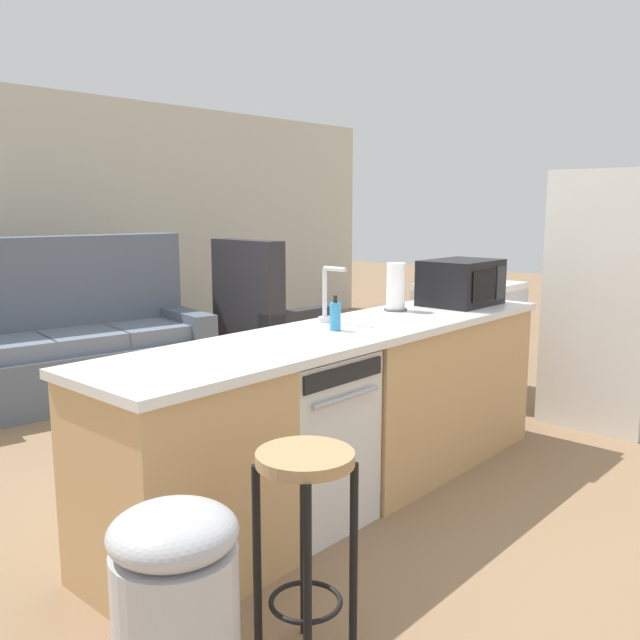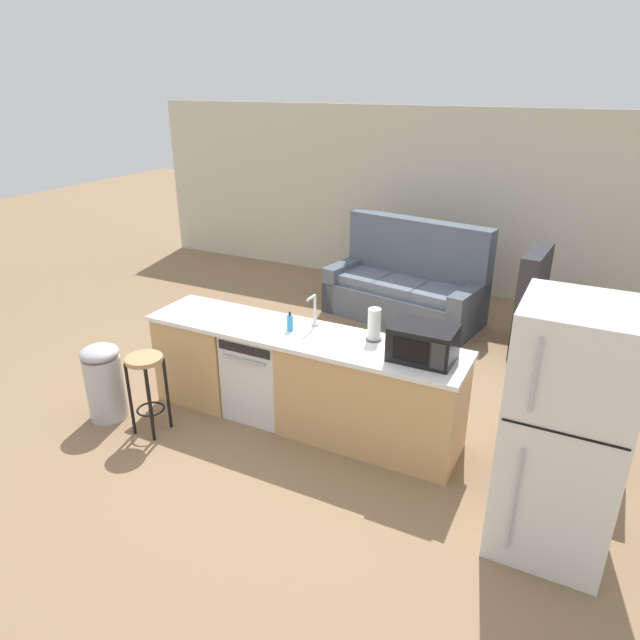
{
  "view_description": "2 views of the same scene",
  "coord_description": "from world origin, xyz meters",
  "px_view_note": "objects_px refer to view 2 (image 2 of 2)",
  "views": [
    {
      "loc": [
        -2.48,
        -2.14,
        1.52
      ],
      "look_at": [
        0.56,
        0.57,
        0.82
      ],
      "focal_mm": 38.0,
      "sensor_mm": 36.0,
      "label": 1
    },
    {
      "loc": [
        2.35,
        -3.96,
        2.94
      ],
      "look_at": [
        0.23,
        0.21,
        0.96
      ],
      "focal_mm": 32.0,
      "sensor_mm": 36.0,
      "label": 2
    }
  ],
  "objects_px": {
    "kettle": "(604,347)",
    "couch": "(408,288)",
    "soap_bottle": "(290,323)",
    "paper_towel_roll": "(374,325)",
    "bar_stool": "(146,378)",
    "dishwasher": "(263,372)",
    "trash_bin": "(104,381)",
    "stove_range": "(568,408)",
    "armchair": "(546,325)",
    "refrigerator": "(564,433)",
    "microwave": "(423,343)"
  },
  "relations": [
    {
      "from": "kettle",
      "to": "couch",
      "type": "height_order",
      "value": "couch"
    },
    {
      "from": "soap_bottle",
      "to": "paper_towel_roll",
      "type": "bearing_deg",
      "value": 11.77
    },
    {
      "from": "soap_bottle",
      "to": "kettle",
      "type": "height_order",
      "value": "kettle"
    },
    {
      "from": "couch",
      "to": "bar_stool",
      "type": "bearing_deg",
      "value": -107.73
    },
    {
      "from": "dishwasher",
      "to": "trash_bin",
      "type": "distance_m",
      "value": 1.46
    },
    {
      "from": "stove_range",
      "to": "bar_stool",
      "type": "distance_m",
      "value": 3.57
    },
    {
      "from": "bar_stool",
      "to": "trash_bin",
      "type": "xyz_separation_m",
      "value": [
        -0.52,
        -0.01,
        -0.16
      ]
    },
    {
      "from": "kettle",
      "to": "armchair",
      "type": "bearing_deg",
      "value": 106.93
    },
    {
      "from": "paper_towel_roll",
      "to": "armchair",
      "type": "height_order",
      "value": "armchair"
    },
    {
      "from": "refrigerator",
      "to": "paper_towel_roll",
      "type": "xyz_separation_m",
      "value": [
        -1.58,
        0.71,
        0.16
      ]
    },
    {
      "from": "armchair",
      "to": "trash_bin",
      "type": "bearing_deg",
      "value": -136.46
    },
    {
      "from": "microwave",
      "to": "bar_stool",
      "type": "height_order",
      "value": "microwave"
    },
    {
      "from": "kettle",
      "to": "trash_bin",
      "type": "xyz_separation_m",
      "value": [
        -4.02,
        -1.43,
        -0.61
      ]
    },
    {
      "from": "paper_towel_roll",
      "to": "trash_bin",
      "type": "relative_size",
      "value": 0.38
    },
    {
      "from": "trash_bin",
      "to": "dishwasher",
      "type": "bearing_deg",
      "value": 31.02
    },
    {
      "from": "couch",
      "to": "armchair",
      "type": "relative_size",
      "value": 1.77
    },
    {
      "from": "dishwasher",
      "to": "couch",
      "type": "xyz_separation_m",
      "value": [
        0.43,
        2.88,
        -0.03
      ]
    },
    {
      "from": "armchair",
      "to": "kettle",
      "type": "bearing_deg",
      "value": -73.07
    },
    {
      "from": "kettle",
      "to": "bar_stool",
      "type": "bearing_deg",
      "value": -157.92
    },
    {
      "from": "trash_bin",
      "to": "armchair",
      "type": "bearing_deg",
      "value": 43.54
    },
    {
      "from": "kettle",
      "to": "bar_stool",
      "type": "relative_size",
      "value": 0.28
    },
    {
      "from": "kettle",
      "to": "couch",
      "type": "xyz_separation_m",
      "value": [
        -2.34,
        2.2,
        -0.59
      ]
    },
    {
      "from": "dishwasher",
      "to": "couch",
      "type": "distance_m",
      "value": 2.91
    },
    {
      "from": "paper_towel_roll",
      "to": "trash_bin",
      "type": "distance_m",
      "value": 2.54
    },
    {
      "from": "soap_bottle",
      "to": "bar_stool",
      "type": "height_order",
      "value": "soap_bottle"
    },
    {
      "from": "microwave",
      "to": "soap_bottle",
      "type": "xyz_separation_m",
      "value": [
        -1.2,
        0.01,
        -0.07
      ]
    },
    {
      "from": "refrigerator",
      "to": "microwave",
      "type": "relative_size",
      "value": 3.5
    },
    {
      "from": "soap_bottle",
      "to": "trash_bin",
      "type": "relative_size",
      "value": 0.24
    },
    {
      "from": "soap_bottle",
      "to": "dishwasher",
      "type": "bearing_deg",
      "value": -178.43
    },
    {
      "from": "refrigerator",
      "to": "trash_bin",
      "type": "height_order",
      "value": "refrigerator"
    },
    {
      "from": "trash_bin",
      "to": "paper_towel_roll",
      "type": "bearing_deg",
      "value": 21.88
    },
    {
      "from": "refrigerator",
      "to": "couch",
      "type": "bearing_deg",
      "value": 122.32
    },
    {
      "from": "refrigerator",
      "to": "microwave",
      "type": "xyz_separation_m",
      "value": [
        -1.1,
        0.55,
        0.17
      ]
    },
    {
      "from": "dishwasher",
      "to": "refrigerator",
      "type": "bearing_deg",
      "value": -11.93
    },
    {
      "from": "microwave",
      "to": "bar_stool",
      "type": "distance_m",
      "value": 2.4
    },
    {
      "from": "soap_bottle",
      "to": "trash_bin",
      "type": "xyz_separation_m",
      "value": [
        -1.54,
        -0.76,
        -0.59
      ]
    },
    {
      "from": "dishwasher",
      "to": "couch",
      "type": "relative_size",
      "value": 0.4
    },
    {
      "from": "soap_bottle",
      "to": "armchair",
      "type": "bearing_deg",
      "value": 52.86
    },
    {
      "from": "trash_bin",
      "to": "couch",
      "type": "height_order",
      "value": "couch"
    },
    {
      "from": "refrigerator",
      "to": "bar_stool",
      "type": "xyz_separation_m",
      "value": [
        -3.33,
        -0.19,
        -0.34
      ]
    },
    {
      "from": "microwave",
      "to": "paper_towel_roll",
      "type": "relative_size",
      "value": 1.77
    },
    {
      "from": "dishwasher",
      "to": "armchair",
      "type": "distance_m",
      "value": 3.36
    },
    {
      "from": "refrigerator",
      "to": "microwave",
      "type": "bearing_deg",
      "value": 153.59
    },
    {
      "from": "kettle",
      "to": "trash_bin",
      "type": "bearing_deg",
      "value": -160.4
    },
    {
      "from": "refrigerator",
      "to": "dishwasher",
      "type": "bearing_deg",
      "value": 168.07
    },
    {
      "from": "microwave",
      "to": "armchair",
      "type": "relative_size",
      "value": 0.42
    },
    {
      "from": "couch",
      "to": "paper_towel_roll",
      "type": "bearing_deg",
      "value": -77.73
    },
    {
      "from": "refrigerator",
      "to": "trash_bin",
      "type": "relative_size",
      "value": 2.36
    },
    {
      "from": "stove_range",
      "to": "microwave",
      "type": "xyz_separation_m",
      "value": [
        -1.1,
        -0.55,
        0.59
      ]
    },
    {
      "from": "dishwasher",
      "to": "stove_range",
      "type": "height_order",
      "value": "stove_range"
    }
  ]
}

